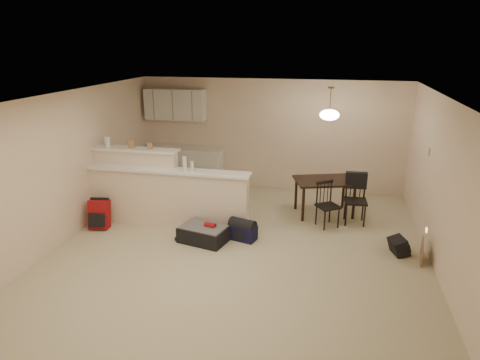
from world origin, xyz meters
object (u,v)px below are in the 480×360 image
(dining_chair_near, at_px, (328,205))
(pendant_lamp, at_px, (329,114))
(suitcase, at_px, (203,234))
(black_daypack, at_px, (399,246))
(red_backpack, at_px, (99,214))
(dining_chair_far, at_px, (356,200))
(dining_table, at_px, (325,184))
(navy_duffel, at_px, (242,232))

(dining_chair_near, bearing_deg, pendant_lamp, 63.06)
(pendant_lamp, distance_m, suitcase, 3.19)
(black_daypack, bearing_deg, suitcase, 76.10)
(pendant_lamp, relative_size, red_backpack, 1.17)
(dining_chair_near, height_order, dining_chair_far, dining_chair_far)
(dining_table, xyz_separation_m, red_backpack, (-4.00, -1.56, -0.36))
(navy_duffel, height_order, black_daypack, black_daypack)
(dining_chair_near, distance_m, suitcase, 2.35)
(dining_chair_near, distance_m, dining_chair_far, 0.56)
(red_backpack, xyz_separation_m, black_daypack, (5.24, 0.09, -0.13))
(dining_chair_far, relative_size, navy_duffel, 1.96)
(pendant_lamp, relative_size, dining_chair_near, 0.73)
(pendant_lamp, height_order, black_daypack, pendant_lamp)
(dining_table, relative_size, dining_chair_near, 1.57)
(dining_chair_far, relative_size, red_backpack, 1.77)
(dining_table, relative_size, black_daypack, 4.22)
(suitcase, relative_size, black_daypack, 2.50)
(dining_chair_far, height_order, black_daypack, dining_chair_far)
(pendant_lamp, bearing_deg, dining_table, -146.31)
(black_daypack, bearing_deg, navy_duffel, 72.05)
(dining_chair_far, bearing_deg, red_backpack, -168.15)
(dining_chair_near, relative_size, navy_duffel, 1.77)
(pendant_lamp, relative_size, dining_chair_far, 0.66)
(dining_chair_near, bearing_deg, suitcase, 173.18)
(dining_chair_near, bearing_deg, black_daypack, -72.19)
(dining_chair_far, bearing_deg, suitcase, -155.00)
(dining_table, distance_m, black_daypack, 1.98)
(pendant_lamp, distance_m, red_backpack, 4.62)
(pendant_lamp, xyz_separation_m, dining_chair_near, (0.08, -0.59, -1.57))
(dining_chair_far, relative_size, suitcase, 1.19)
(pendant_lamp, xyz_separation_m, red_backpack, (-4.00, -1.56, -1.73))
(dining_chair_far, relative_size, black_daypack, 2.99)
(pendant_lamp, xyz_separation_m, navy_duffel, (-1.33, -1.47, -1.86))
(dining_chair_near, relative_size, suitcase, 1.08)
(dining_table, xyz_separation_m, dining_chair_far, (0.58, -0.34, -0.16))
(suitcase, distance_m, red_backpack, 2.04)
(dining_chair_far, distance_m, black_daypack, 1.35)
(pendant_lamp, relative_size, suitcase, 0.79)
(red_backpack, bearing_deg, dining_chair_near, 4.17)
(red_backpack, bearing_deg, pendant_lamp, 12.20)
(dining_chair_far, height_order, suitcase, dining_chair_far)
(navy_duffel, bearing_deg, red_backpack, -161.57)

